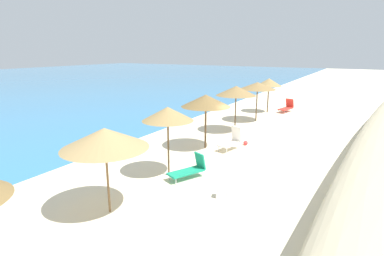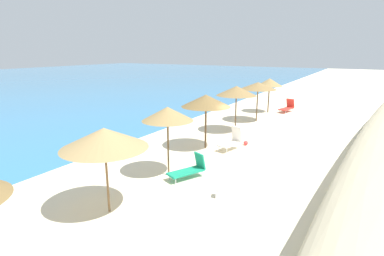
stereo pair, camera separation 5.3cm
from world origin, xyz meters
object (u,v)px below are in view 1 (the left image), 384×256
lounge_chair_2 (190,169)px  lounge_chair_3 (287,107)px  beach_umbrella_2 (168,114)px  beach_umbrella_3 (206,101)px  beach_umbrella_6 (269,82)px  beach_ball (246,143)px  beach_umbrella_5 (258,86)px  lounge_chair_0 (232,140)px  beach_umbrella_1 (105,138)px  cooler_box (223,193)px  beach_umbrella_4 (236,91)px

lounge_chair_2 → lounge_chair_3: (15.70, -0.03, 0.02)m
beach_umbrella_2 → beach_umbrella_3: beach_umbrella_2 is taller
beach_umbrella_2 → beach_umbrella_6: 14.92m
beach_umbrella_2 → lounge_chair_3: (15.92, -0.89, -2.15)m
beach_ball → beach_umbrella_5: bearing=13.6°
beach_umbrella_2 → lounge_chair_0: (4.42, -0.89, -2.07)m
beach_umbrella_1 → beach_umbrella_2: (3.36, 0.04, 0.13)m
beach_umbrella_1 → lounge_chair_2: beach_umbrella_1 is taller
beach_umbrella_1 → lounge_chair_2: bearing=-13.0°
beach_ball → lounge_chair_3: bearing=2.0°
beach_umbrella_3 → beach_ball: bearing=-46.6°
beach_umbrella_1 → cooler_box: beach_umbrella_1 is taller
beach_umbrella_3 → beach_umbrella_4: size_ratio=0.98×
beach_umbrella_6 → cooler_box: beach_umbrella_6 is taller
beach_umbrella_1 → beach_umbrella_4: (11.13, 0.37, 0.15)m
beach_umbrella_3 → beach_umbrella_4: beach_umbrella_4 is taller
beach_umbrella_2 → beach_ball: 6.09m
lounge_chair_0 → beach_umbrella_4: bearing=-56.1°
beach_umbrella_5 → beach_ball: (-5.85, -1.41, -2.40)m
beach_umbrella_1 → beach_umbrella_5: 14.65m
beach_umbrella_2 → lounge_chair_3: 16.08m
beach_umbrella_6 → cooler_box: bearing=-168.7°
lounge_chair_3 → beach_umbrella_5: bearing=88.4°
lounge_chair_3 → beach_umbrella_6: bearing=48.7°
lounge_chair_2 → cooler_box: bearing=178.3°
beach_umbrella_1 → beach_ball: size_ratio=10.90×
beach_umbrella_6 → lounge_chair_0: beach_umbrella_6 is taller
beach_umbrella_6 → beach_ball: beach_umbrella_6 is taller
beach_umbrella_6 → beach_umbrella_3: bearing=-179.8°
beach_umbrella_6 → lounge_chair_2: (-14.70, -1.28, -2.07)m
beach_umbrella_6 → beach_umbrella_4: bearing=-179.3°
lounge_chair_0 → beach_ball: size_ratio=5.66×
beach_umbrella_5 → cooler_box: bearing=-166.5°
beach_umbrella_6 → lounge_chair_0: bearing=-172.9°
lounge_chair_0 → beach_umbrella_6: bearing=-68.9°
beach_umbrella_2 → lounge_chair_3: size_ratio=1.59×
beach_umbrella_1 → beach_ball: bearing=-7.8°
lounge_chair_0 → lounge_chair_2: 4.20m
beach_umbrella_3 → lounge_chair_2: bearing=-161.4°
beach_umbrella_1 → beach_umbrella_6: beach_umbrella_6 is taller
beach_umbrella_3 → beach_umbrella_5: bearing=-1.7°
beach_umbrella_5 → cooler_box: beach_umbrella_5 is taller
beach_umbrella_1 → lounge_chair_0: size_ratio=1.92×
beach_umbrella_5 → lounge_chair_3: (4.62, -1.05, -2.13)m
beach_umbrella_1 → beach_umbrella_3: size_ratio=0.97×
beach_umbrella_5 → beach_ball: bearing=-166.4°
lounge_chair_3 → beach_ball: lounge_chair_3 is taller
beach_umbrella_5 → lounge_chair_2: beach_umbrella_5 is taller
lounge_chair_2 → beach_ball: 5.25m
beach_umbrella_3 → cooler_box: beach_umbrella_3 is taller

